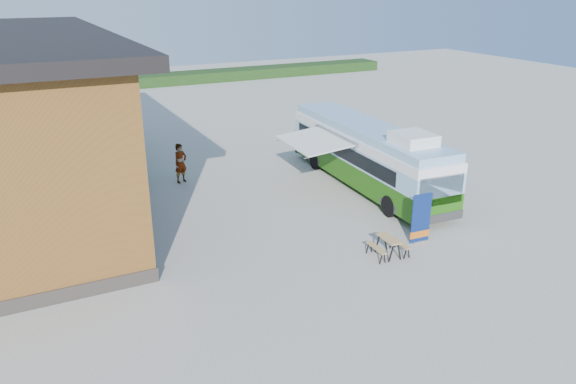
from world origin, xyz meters
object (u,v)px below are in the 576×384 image
bus (367,153)px  person_b (129,181)px  banner (421,222)px  person_a (181,163)px  picnic_table (389,242)px  slurry_tanker (116,147)px

bus → person_b: size_ratio=6.53×
banner → person_a: banner is taller
picnic_table → bus: bearing=65.7°
person_a → banner: bearing=-83.2°
banner → slurry_tanker: bearing=124.7°
person_a → bus: bearing=-53.1°
person_a → slurry_tanker: bearing=104.5°
bus → banner: bus is taller
banner → person_b: (-9.08, 9.71, 0.07)m
bus → person_b: (-10.81, 3.44, -0.80)m
banner → person_b: banner is taller
slurry_tanker → picnic_table: bearing=-69.7°
bus → banner: 6.56m
person_a → picnic_table: bearing=-91.5°
person_a → person_b: bearing=179.6°
bus → banner: size_ratio=5.81×
person_b → bus: bearing=103.6°
bus → person_a: size_ratio=5.83×
slurry_tanker → bus: bearing=-42.2°
banner → person_b: 13.29m
bus → slurry_tanker: bearing=146.0°
banner → person_a: (-6.26, 10.89, 0.18)m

